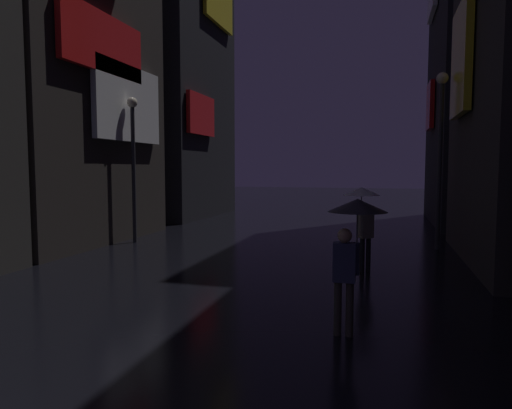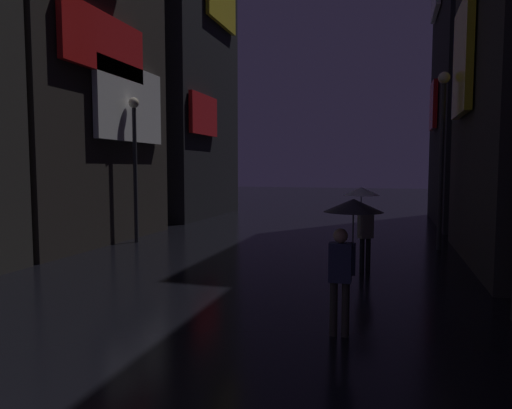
{
  "view_description": "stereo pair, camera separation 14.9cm",
  "coord_description": "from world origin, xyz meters",
  "px_view_note": "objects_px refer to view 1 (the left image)",
  "views": [
    {
      "loc": [
        3.33,
        -0.97,
        2.58
      ],
      "look_at": [
        0.0,
        10.87,
        1.6
      ],
      "focal_mm": 32.0,
      "sensor_mm": 36.0,
      "label": 1
    },
    {
      "loc": [
        3.47,
        -0.93,
        2.58
      ],
      "look_at": [
        0.0,
        10.87,
        1.6
      ],
      "focal_mm": 32.0,
      "sensor_mm": 36.0,
      "label": 2
    }
  ],
  "objects_px": {
    "streetlamp_right_far": "(440,140)",
    "streetlamp_left_far": "(133,151)",
    "pedestrian_midstreet_left_clear": "(363,205)",
    "pedestrian_foreground_left_black": "(353,228)"
  },
  "relations": [
    {
      "from": "pedestrian_midstreet_left_clear",
      "to": "pedestrian_foreground_left_black",
      "type": "bearing_deg",
      "value": -89.32
    },
    {
      "from": "streetlamp_right_far",
      "to": "pedestrian_midstreet_left_clear",
      "type": "bearing_deg",
      "value": -118.63
    },
    {
      "from": "pedestrian_midstreet_left_clear",
      "to": "streetlamp_left_far",
      "type": "relative_size",
      "value": 0.42
    },
    {
      "from": "pedestrian_midstreet_left_clear",
      "to": "streetlamp_left_far",
      "type": "xyz_separation_m",
      "value": [
        -7.84,
        2.56,
        1.49
      ]
    },
    {
      "from": "streetlamp_left_far",
      "to": "streetlamp_right_far",
      "type": "xyz_separation_m",
      "value": [
        10.0,
        1.4,
        0.3
      ]
    },
    {
      "from": "streetlamp_right_far",
      "to": "streetlamp_left_far",
      "type": "bearing_deg",
      "value": -172.05
    },
    {
      "from": "pedestrian_foreground_left_black",
      "to": "streetlamp_left_far",
      "type": "bearing_deg",
      "value": 138.37
    },
    {
      "from": "streetlamp_left_far",
      "to": "streetlamp_right_far",
      "type": "height_order",
      "value": "streetlamp_right_far"
    },
    {
      "from": "pedestrian_foreground_left_black",
      "to": "streetlamp_left_far",
      "type": "xyz_separation_m",
      "value": [
        -7.89,
        7.01,
        1.49
      ]
    },
    {
      "from": "pedestrian_foreground_left_black",
      "to": "pedestrian_midstreet_left_clear",
      "type": "height_order",
      "value": "same"
    }
  ]
}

